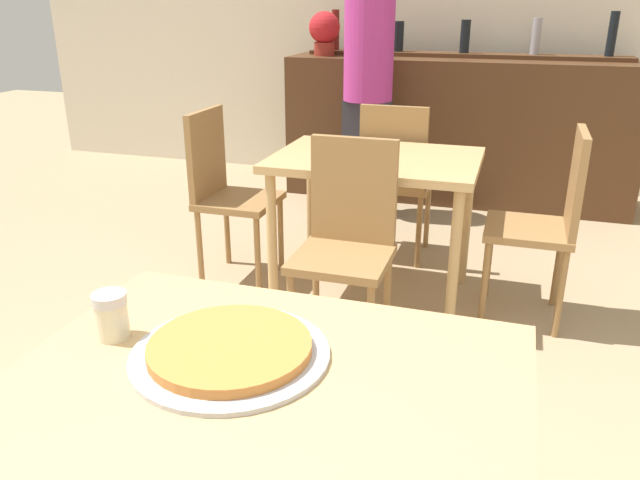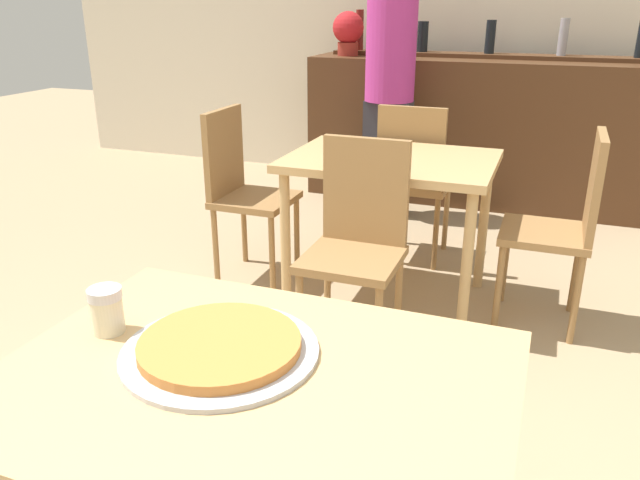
{
  "view_description": "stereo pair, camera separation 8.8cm",
  "coord_description": "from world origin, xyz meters",
  "px_view_note": "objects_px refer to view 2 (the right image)",
  "views": [
    {
      "loc": [
        0.44,
        -1.01,
        1.48
      ],
      "look_at": [
        -0.05,
        0.55,
        0.85
      ],
      "focal_mm": 35.0,
      "sensor_mm": 36.0,
      "label": 1
    },
    {
      "loc": [
        0.53,
        -0.99,
        1.48
      ],
      "look_at": [
        -0.05,
        0.55,
        0.85
      ],
      "focal_mm": 35.0,
      "sensor_mm": 36.0,
      "label": 2
    }
  ],
  "objects_px": {
    "chair_far_side_back": "(413,174)",
    "cheese_shaker": "(107,310)",
    "chair_far_side_right": "(566,219)",
    "person_standing": "(390,84)",
    "potted_plant": "(348,31)",
    "chair_far_side_left": "(241,183)",
    "pizza_tray": "(220,347)",
    "chair_far_side_front": "(358,234)"
  },
  "relations": [
    {
      "from": "pizza_tray",
      "to": "person_standing",
      "type": "bearing_deg",
      "value": 98.23
    },
    {
      "from": "chair_far_side_front",
      "to": "chair_far_side_right",
      "type": "distance_m",
      "value": 0.99
    },
    {
      "from": "cheese_shaker",
      "to": "person_standing",
      "type": "distance_m",
      "value": 3.24
    },
    {
      "from": "pizza_tray",
      "to": "potted_plant",
      "type": "distance_m",
      "value": 3.91
    },
    {
      "from": "potted_plant",
      "to": "person_standing",
      "type": "bearing_deg",
      "value": -47.82
    },
    {
      "from": "person_standing",
      "to": "chair_far_side_back",
      "type": "bearing_deg",
      "value": -65.58
    },
    {
      "from": "chair_far_side_front",
      "to": "chair_far_side_left",
      "type": "height_order",
      "value": "same"
    },
    {
      "from": "potted_plant",
      "to": "cheese_shaker",
      "type": "bearing_deg",
      "value": -80.17
    },
    {
      "from": "chair_far_side_back",
      "to": "chair_far_side_right",
      "type": "bearing_deg",
      "value": 147.48
    },
    {
      "from": "chair_far_side_right",
      "to": "potted_plant",
      "type": "height_order",
      "value": "potted_plant"
    },
    {
      "from": "chair_far_side_front",
      "to": "pizza_tray",
      "type": "distance_m",
      "value": 1.38
    },
    {
      "from": "cheese_shaker",
      "to": "person_standing",
      "type": "bearing_deg",
      "value": 93.04
    },
    {
      "from": "cheese_shaker",
      "to": "chair_far_side_back",
      "type": "bearing_deg",
      "value": 85.4
    },
    {
      "from": "person_standing",
      "to": "chair_far_side_right",
      "type": "bearing_deg",
      "value": -48.12
    },
    {
      "from": "potted_plant",
      "to": "pizza_tray",
      "type": "bearing_deg",
      "value": -75.86
    },
    {
      "from": "person_standing",
      "to": "potted_plant",
      "type": "xyz_separation_m",
      "value": [
        -0.48,
        0.53,
        0.32
      ]
    },
    {
      "from": "chair_far_side_back",
      "to": "cheese_shaker",
      "type": "relative_size",
      "value": 8.42
    },
    {
      "from": "chair_far_side_front",
      "to": "chair_far_side_back",
      "type": "distance_m",
      "value": 1.07
    },
    {
      "from": "chair_far_side_back",
      "to": "chair_far_side_left",
      "type": "xyz_separation_m",
      "value": [
        -0.84,
        -0.53,
        0.0
      ]
    },
    {
      "from": "chair_far_side_back",
      "to": "cheese_shaker",
      "type": "height_order",
      "value": "chair_far_side_back"
    },
    {
      "from": "pizza_tray",
      "to": "person_standing",
      "type": "relative_size",
      "value": 0.25
    },
    {
      "from": "pizza_tray",
      "to": "chair_far_side_front",
      "type": "bearing_deg",
      "value": 94.22
    },
    {
      "from": "chair_far_side_right",
      "to": "person_standing",
      "type": "height_order",
      "value": "person_standing"
    },
    {
      "from": "chair_far_side_back",
      "to": "pizza_tray",
      "type": "relative_size",
      "value": 2.14
    },
    {
      "from": "chair_far_side_back",
      "to": "chair_far_side_left",
      "type": "relative_size",
      "value": 1.0
    },
    {
      "from": "chair_far_side_front",
      "to": "chair_far_side_back",
      "type": "height_order",
      "value": "same"
    },
    {
      "from": "chair_far_side_back",
      "to": "potted_plant",
      "type": "height_order",
      "value": "potted_plant"
    },
    {
      "from": "chair_far_side_left",
      "to": "pizza_tray",
      "type": "distance_m",
      "value": 2.12
    },
    {
      "from": "chair_far_side_front",
      "to": "chair_far_side_back",
      "type": "xyz_separation_m",
      "value": [
        0.0,
        1.07,
        0.0
      ]
    },
    {
      "from": "chair_far_side_left",
      "to": "chair_far_side_right",
      "type": "bearing_deg",
      "value": -90.0
    },
    {
      "from": "cheese_shaker",
      "to": "person_standing",
      "type": "xyz_separation_m",
      "value": [
        -0.17,
        3.24,
        0.13
      ]
    },
    {
      "from": "chair_far_side_back",
      "to": "chair_far_side_left",
      "type": "bearing_deg",
      "value": 32.52
    },
    {
      "from": "chair_far_side_left",
      "to": "cheese_shaker",
      "type": "relative_size",
      "value": 8.42
    },
    {
      "from": "chair_far_side_back",
      "to": "cheese_shaker",
      "type": "xyz_separation_m",
      "value": [
        -0.2,
        -2.43,
        0.26
      ]
    },
    {
      "from": "pizza_tray",
      "to": "potted_plant",
      "type": "xyz_separation_m",
      "value": [
        -0.95,
        3.76,
        0.49
      ]
    },
    {
      "from": "chair_far_side_right",
      "to": "person_standing",
      "type": "xyz_separation_m",
      "value": [
        -1.2,
        1.34,
        0.4
      ]
    },
    {
      "from": "cheese_shaker",
      "to": "chair_far_side_right",
      "type": "bearing_deg",
      "value": 61.44
    },
    {
      "from": "chair_far_side_left",
      "to": "chair_far_side_right",
      "type": "relative_size",
      "value": 1.0
    },
    {
      "from": "chair_far_side_right",
      "to": "potted_plant",
      "type": "distance_m",
      "value": 2.62
    },
    {
      "from": "chair_far_side_back",
      "to": "person_standing",
      "type": "height_order",
      "value": "person_standing"
    },
    {
      "from": "cheese_shaker",
      "to": "chair_far_side_left",
      "type": "bearing_deg",
      "value": 108.69
    },
    {
      "from": "chair_far_side_left",
      "to": "cheese_shaker",
      "type": "bearing_deg",
      "value": -161.31
    }
  ]
}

